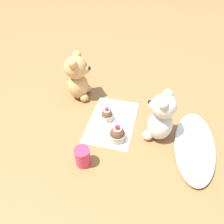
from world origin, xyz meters
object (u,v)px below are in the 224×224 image
at_px(teddy_bear_tan, 78,77).
at_px(saucer_plate, 107,120).
at_px(cupcake_near_tan_bear, 107,116).
at_px(juice_glass, 83,157).
at_px(cupcake_near_cream_bear, 117,134).
at_px(teddy_bear_cream, 161,118).

bearing_deg(teddy_bear_tan, saucer_plate, -134.34).
xyz_separation_m(saucer_plate, cupcake_near_tan_bear, (0.00, 0.00, 0.03)).
bearing_deg(juice_glass, cupcake_near_tan_bear, 172.11).
distance_m(cupcake_near_cream_bear, cupcake_near_tan_bear, 0.10).
xyz_separation_m(teddy_bear_tan, saucer_plate, (0.13, 0.16, -0.09)).
bearing_deg(teddy_bear_tan, cupcake_near_tan_bear, -134.34).
bearing_deg(juice_glass, cupcake_near_cream_bear, 144.93).
height_order(teddy_bear_cream, cupcake_near_tan_bear, teddy_bear_cream).
xyz_separation_m(saucer_plate, juice_glass, (0.21, -0.03, 0.03)).
relative_size(teddy_bear_cream, teddy_bear_tan, 0.96).
bearing_deg(juice_glass, saucer_plate, 172.11).
bearing_deg(saucer_plate, cupcake_near_tan_bear, 0.00).
xyz_separation_m(cupcake_near_cream_bear, cupcake_near_tan_bear, (-0.08, -0.06, 0.00)).
distance_m(teddy_bear_cream, teddy_bear_tan, 0.39).
height_order(teddy_bear_tan, cupcake_near_tan_bear, teddy_bear_tan).
relative_size(teddy_bear_cream, cupcake_near_cream_bear, 2.80).
bearing_deg(teddy_bear_tan, teddy_bear_cream, -118.16).
bearing_deg(cupcake_near_tan_bear, teddy_bear_tan, -128.67).
distance_m(cupcake_near_cream_bear, juice_glass, 0.15).
relative_size(saucer_plate, juice_glass, 1.10).
xyz_separation_m(teddy_bear_tan, cupcake_near_tan_bear, (0.13, 0.16, -0.07)).
relative_size(teddy_bear_tan, saucer_plate, 2.68).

